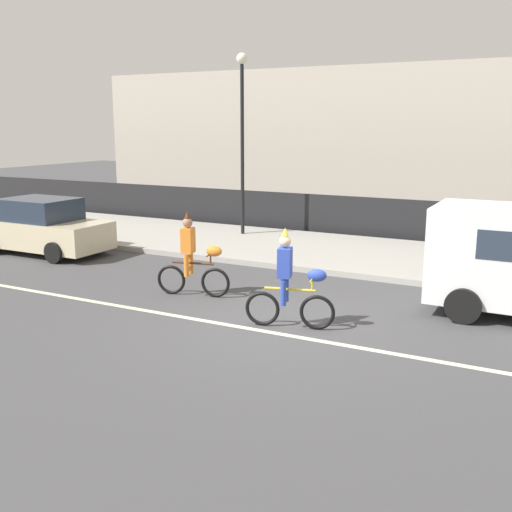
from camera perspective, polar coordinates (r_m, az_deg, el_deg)
ground_plane at (r=11.61m, az=2.45°, el=-6.54°), size 80.00×80.00×0.00m
road_centre_line at (r=11.18m, az=1.36°, el=-7.26°), size 36.00×0.14×0.01m
sidewalk_curb at (r=17.50m, az=11.50°, el=-0.03°), size 60.00×5.00×0.15m
fence_line at (r=20.14m, az=13.88°, el=3.29°), size 40.00×0.08×1.40m
building_backdrop at (r=28.71m, az=14.65°, el=10.61°), size 28.00×8.00×6.12m
parade_cyclist_orange at (r=13.37m, az=-5.99°, el=-0.30°), size 1.69×0.57×1.92m
parade_cyclist_cobalt at (r=11.21m, az=3.32°, el=-2.74°), size 1.68×0.60×1.92m
parked_car_beige at (r=18.90m, az=-19.64°, el=2.59°), size 4.10×1.92×1.64m
street_lamp_post at (r=20.01m, az=-1.32°, el=13.03°), size 0.36×0.36×5.86m
pedestrian_onlooker at (r=14.73m, az=23.17°, el=0.62°), size 0.32×0.20×1.62m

